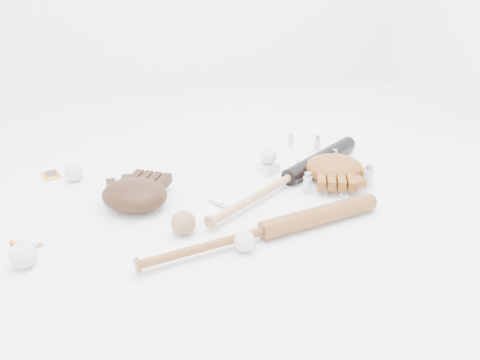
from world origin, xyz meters
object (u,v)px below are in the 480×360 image
object	(u,v)px
bat_wood	(265,231)
glove_dark	(135,195)
bat_dark	(290,177)
pedestal	(268,168)

from	to	relation	value
bat_wood	glove_dark	world-z (taller)	glove_dark
bat_dark	bat_wood	world-z (taller)	bat_dark
bat_dark	pedestal	distance (m)	0.14
bat_dark	bat_wood	distance (m)	0.40
bat_wood	pedestal	distance (m)	0.51
bat_dark	bat_wood	size ratio (longest dim) A/B	1.07
bat_dark	glove_dark	xyz separation A→B (m)	(-0.61, -0.01, 0.02)
bat_dark	bat_wood	xyz separation A→B (m)	(-0.22, -0.34, -0.00)
bat_wood	glove_dark	xyz separation A→B (m)	(-0.39, 0.33, 0.02)
bat_wood	pedestal	world-z (taller)	bat_wood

